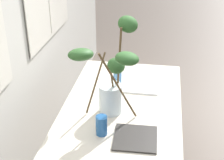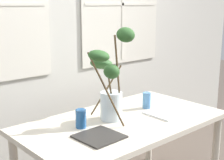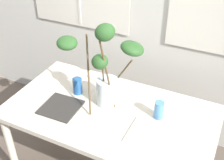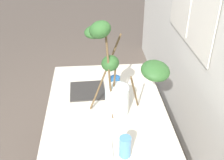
{
  "view_description": "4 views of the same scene",
  "coord_description": "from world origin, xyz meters",
  "px_view_note": "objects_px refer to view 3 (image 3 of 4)",
  "views": [
    {
      "loc": [
        -2.06,
        -0.26,
        2.05
      ],
      "look_at": [
        -0.05,
        0.06,
        0.97
      ],
      "focal_mm": 53.21,
      "sensor_mm": 36.0,
      "label": 1
    },
    {
      "loc": [
        -1.64,
        -1.71,
        1.59
      ],
      "look_at": [
        -0.09,
        0.03,
        1.04
      ],
      "focal_mm": 52.55,
      "sensor_mm": 36.0,
      "label": 2
    },
    {
      "loc": [
        0.74,
        -1.5,
        2.13
      ],
      "look_at": [
        -0.02,
        0.07,
        0.95
      ],
      "focal_mm": 46.14,
      "sensor_mm": 36.0,
      "label": 3
    },
    {
      "loc": [
        1.5,
        -0.09,
        1.96
      ],
      "look_at": [
        -0.09,
        0.04,
        0.98
      ],
      "focal_mm": 44.01,
      "sensor_mm": 36.0,
      "label": 4
    }
  ],
  "objects_px": {
    "drinking_glass_blue_right": "(159,110)",
    "plate_square_right": "(149,135)",
    "dining_table": "(110,118)",
    "vase_with_branches": "(108,71)",
    "drinking_glass_blue_left": "(78,86)",
    "plate_square_left": "(61,107)"
  },
  "relations": [
    {
      "from": "plate_square_right",
      "to": "drinking_glass_blue_left",
      "type": "bearing_deg",
      "value": 163.05
    },
    {
      "from": "drinking_glass_blue_right",
      "to": "plate_square_right",
      "type": "height_order",
      "value": "drinking_glass_blue_right"
    },
    {
      "from": "drinking_glass_blue_right",
      "to": "plate_square_right",
      "type": "bearing_deg",
      "value": -89.65
    },
    {
      "from": "plate_square_left",
      "to": "vase_with_branches",
      "type": "bearing_deg",
      "value": 37.69
    },
    {
      "from": "drinking_glass_blue_left",
      "to": "plate_square_right",
      "type": "bearing_deg",
      "value": -16.95
    },
    {
      "from": "drinking_glass_blue_right",
      "to": "plate_square_left",
      "type": "xyz_separation_m",
      "value": [
        -0.7,
        -0.22,
        -0.06
      ]
    },
    {
      "from": "vase_with_branches",
      "to": "drinking_glass_blue_right",
      "type": "bearing_deg",
      "value": -0.69
    },
    {
      "from": "drinking_glass_blue_left",
      "to": "drinking_glass_blue_right",
      "type": "bearing_deg",
      "value": -0.27
    },
    {
      "from": "dining_table",
      "to": "drinking_glass_blue_right",
      "type": "xyz_separation_m",
      "value": [
        0.35,
        0.08,
        0.14
      ]
    },
    {
      "from": "dining_table",
      "to": "plate_square_left",
      "type": "relative_size",
      "value": 5.71
    },
    {
      "from": "vase_with_branches",
      "to": "drinking_glass_blue_left",
      "type": "height_order",
      "value": "vase_with_branches"
    },
    {
      "from": "plate_square_right",
      "to": "drinking_glass_blue_right",
      "type": "bearing_deg",
      "value": 90.35
    },
    {
      "from": "dining_table",
      "to": "plate_square_right",
      "type": "relative_size",
      "value": 5.85
    },
    {
      "from": "dining_table",
      "to": "plate_square_left",
      "type": "xyz_separation_m",
      "value": [
        -0.35,
        -0.14,
        0.08
      ]
    },
    {
      "from": "vase_with_branches",
      "to": "drinking_glass_blue_right",
      "type": "height_order",
      "value": "vase_with_branches"
    },
    {
      "from": "vase_with_branches",
      "to": "plate_square_right",
      "type": "relative_size",
      "value": 2.71
    },
    {
      "from": "drinking_glass_blue_right",
      "to": "dining_table",
      "type": "bearing_deg",
      "value": -166.72
    },
    {
      "from": "vase_with_branches",
      "to": "plate_square_right",
      "type": "height_order",
      "value": "vase_with_branches"
    },
    {
      "from": "dining_table",
      "to": "plate_square_right",
      "type": "height_order",
      "value": "plate_square_right"
    },
    {
      "from": "plate_square_left",
      "to": "drinking_glass_blue_right",
      "type": "bearing_deg",
      "value": 17.36
    },
    {
      "from": "plate_square_right",
      "to": "vase_with_branches",
      "type": "bearing_deg",
      "value": 152.93
    },
    {
      "from": "dining_table",
      "to": "vase_with_branches",
      "type": "height_order",
      "value": "vase_with_branches"
    }
  ]
}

